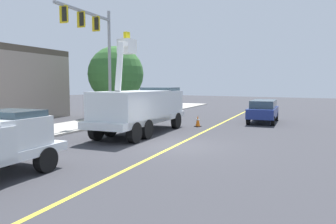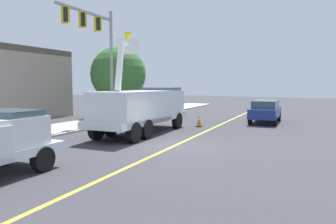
{
  "view_description": "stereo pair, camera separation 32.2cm",
  "coord_description": "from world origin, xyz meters",
  "px_view_note": "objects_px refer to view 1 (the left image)",
  "views": [
    {
      "loc": [
        -12.68,
        -7.52,
        2.9
      ],
      "look_at": [
        1.73,
        1.53,
        1.4
      ],
      "focal_mm": 33.68,
      "sensor_mm": 36.0,
      "label": 1
    },
    {
      "loc": [
        -12.5,
        -7.79,
        2.9
      ],
      "look_at": [
        1.73,
        1.53,
        1.4
      ],
      "focal_mm": 33.68,
      "sensor_mm": 36.0,
      "label": 2
    }
  ],
  "objects_px": {
    "utility_bucket_truck": "(142,106)",
    "traffic_signal_mast": "(95,41)",
    "passing_minivan": "(263,110)",
    "traffic_cone_mid_front": "(198,121)"
  },
  "relations": [
    {
      "from": "traffic_cone_mid_front",
      "to": "traffic_signal_mast",
      "type": "height_order",
      "value": "traffic_signal_mast"
    },
    {
      "from": "passing_minivan",
      "to": "traffic_signal_mast",
      "type": "distance_m",
      "value": 13.32
    },
    {
      "from": "traffic_cone_mid_front",
      "to": "traffic_signal_mast",
      "type": "bearing_deg",
      "value": 117.51
    },
    {
      "from": "traffic_signal_mast",
      "to": "passing_minivan",
      "type": "bearing_deg",
      "value": -49.33
    },
    {
      "from": "utility_bucket_truck",
      "to": "passing_minivan",
      "type": "distance_m",
      "value": 10.31
    },
    {
      "from": "utility_bucket_truck",
      "to": "passing_minivan",
      "type": "bearing_deg",
      "value": -26.9
    },
    {
      "from": "utility_bucket_truck",
      "to": "traffic_signal_mast",
      "type": "bearing_deg",
      "value": 76.95
    },
    {
      "from": "utility_bucket_truck",
      "to": "traffic_signal_mast",
      "type": "distance_m",
      "value": 6.47
    },
    {
      "from": "utility_bucket_truck",
      "to": "passing_minivan",
      "type": "height_order",
      "value": "utility_bucket_truck"
    },
    {
      "from": "traffic_signal_mast",
      "to": "utility_bucket_truck",
      "type": "bearing_deg",
      "value": -103.05
    }
  ]
}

